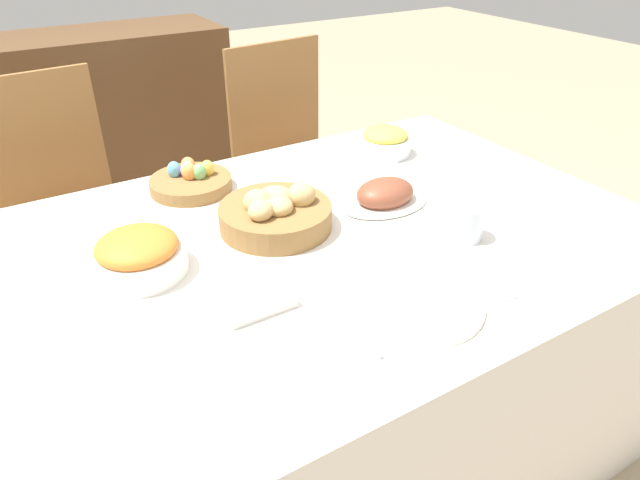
% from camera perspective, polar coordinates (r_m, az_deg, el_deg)
% --- Properties ---
extents(ground_plane, '(12.00, 12.00, 0.00)m').
position_cam_1_polar(ground_plane, '(1.82, -0.93, -20.01)').
color(ground_plane, tan).
extents(dining_table, '(1.64, 1.08, 0.73)m').
position_cam_1_polar(dining_table, '(1.56, -1.05, -11.46)').
color(dining_table, white).
rests_on(dining_table, ground).
extents(chair_far_right, '(0.47, 0.47, 0.96)m').
position_cam_1_polar(chair_far_right, '(2.30, -2.62, 7.82)').
color(chair_far_right, olive).
rests_on(chair_far_right, ground).
extents(chair_far_left, '(0.46, 0.46, 0.96)m').
position_cam_1_polar(chair_far_left, '(2.07, -24.36, 2.18)').
color(chair_far_left, olive).
rests_on(chair_far_left, ground).
extents(sideboard, '(1.30, 0.44, 0.93)m').
position_cam_1_polar(sideboard, '(2.85, -22.38, 9.10)').
color(sideboard, brown).
rests_on(sideboard, ground).
extents(bread_basket, '(0.27, 0.27, 0.11)m').
position_cam_1_polar(bread_basket, '(1.36, -4.45, 2.73)').
color(bread_basket, olive).
rests_on(bread_basket, dining_table).
extents(egg_basket, '(0.22, 0.22, 0.08)m').
position_cam_1_polar(egg_basket, '(1.60, -12.78, 5.80)').
color(egg_basket, olive).
rests_on(egg_basket, dining_table).
extents(ham_platter, '(0.25, 0.17, 0.07)m').
position_cam_1_polar(ham_platter, '(1.49, 6.51, 4.49)').
color(ham_platter, white).
rests_on(ham_platter, dining_table).
extents(carrot_bowl, '(0.20, 0.20, 0.09)m').
position_cam_1_polar(carrot_bowl, '(1.25, -17.72, -1.39)').
color(carrot_bowl, white).
rests_on(carrot_bowl, dining_table).
extents(pineapple_bowl, '(0.16, 0.16, 0.09)m').
position_cam_1_polar(pineapple_bowl, '(1.80, 6.50, 9.80)').
color(pineapple_bowl, silver).
rests_on(pineapple_bowl, dining_table).
extents(dinner_plate, '(0.26, 0.26, 0.01)m').
position_cam_1_polar(dinner_plate, '(1.13, 9.65, -6.22)').
color(dinner_plate, white).
rests_on(dinner_plate, dining_table).
extents(fork, '(0.02, 0.18, 0.00)m').
position_cam_1_polar(fork, '(1.06, 3.08, -9.07)').
color(fork, '#B7B7BC').
rests_on(fork, dining_table).
extents(knife, '(0.02, 0.18, 0.00)m').
position_cam_1_polar(knife, '(1.23, 15.23, -3.90)').
color(knife, '#B7B7BC').
rests_on(knife, dining_table).
extents(spoon, '(0.02, 0.18, 0.00)m').
position_cam_1_polar(spoon, '(1.25, 16.20, -3.47)').
color(spoon, '#B7B7BC').
rests_on(spoon, dining_table).
extents(drinking_cup, '(0.08, 0.08, 0.08)m').
position_cam_1_polar(drinking_cup, '(1.36, 14.37, 1.76)').
color(drinking_cup, silver).
rests_on(drinking_cup, dining_table).
extents(butter_dish, '(0.14, 0.09, 0.03)m').
position_cam_1_polar(butter_dish, '(1.11, -6.49, -6.00)').
color(butter_dish, white).
rests_on(butter_dish, dining_table).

